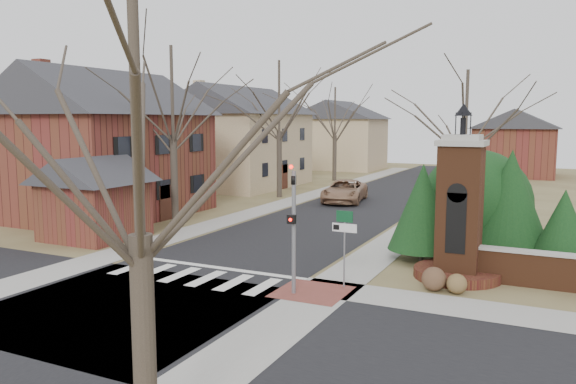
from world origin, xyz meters
The scene contains 29 objects.
ground centered at (0.00, 0.00, 0.00)m, with size 120.00×120.00×0.00m, color brown.
main_street centered at (0.00, 22.00, 0.01)m, with size 8.00×70.00×0.01m, color black.
cross_street centered at (0.00, -3.00, 0.01)m, with size 120.00×8.00×0.01m, color black.
crosswalk_zone centered at (0.00, 0.80, 0.01)m, with size 8.00×2.20×0.02m, color silver.
stop_bar centered at (0.00, 2.30, 0.01)m, with size 8.00×0.35×0.02m, color silver.
sidewalk_right_main centered at (5.20, 22.00, 0.01)m, with size 2.00×60.00×0.02m, color gray.
sidewalk_left centered at (-5.20, 22.00, 0.01)m, with size 2.00×60.00×0.02m, color gray.
curb_apron centered at (4.80, 1.00, 0.01)m, with size 2.40×2.40×0.02m, color brown.
traffic_signal_pole centered at (4.30, 0.57, 2.59)m, with size 0.28×0.41×4.50m.
sign_post centered at (5.59, 1.99, 1.95)m, with size 0.90×0.07×2.75m.
brick_gate_monument centered at (9.00, 4.99, 2.17)m, with size 3.20×3.20×6.47m.
house_brick_left centered at (-13.01, 9.99, 4.66)m, with size 9.80×11.80×9.42m.
house_stucco_left centered at (-13.50, 27.00, 4.59)m, with size 9.80×12.80×9.28m.
garage_left centered at (-8.52, 4.49, 2.24)m, with size 4.80×4.80×4.29m.
house_distant_left centered at (-12.01, 48.00, 4.25)m, with size 10.80×8.80×8.53m.
house_distant_right centered at (7.99, 47.99, 3.65)m, with size 8.80×8.80×7.30m.
evergreen_near centered at (7.20, 7.00, 2.30)m, with size 2.80×2.80×4.10m.
evergreen_mid centered at (10.50, 8.20, 2.60)m, with size 3.40×3.40×4.70m.
evergreen_far centered at (12.50, 7.20, 1.90)m, with size 2.40×2.40×3.30m.
evergreen_mass centered at (9.00, 9.50, 2.40)m, with size 4.80×4.80×4.80m, color #113315.
bare_tree_0 centered at (-7.00, 9.00, 7.70)m, with size 8.05×8.05×11.15m.
bare_tree_1 centered at (-7.00, 22.00, 8.03)m, with size 8.40×8.40×11.64m.
bare_tree_2 centered at (-7.50, 35.00, 7.03)m, with size 7.35×7.35×10.19m.
bare_tree_3 centered at (7.50, 16.00, 6.69)m, with size 7.00×7.00×9.70m.
bare_tree_4 centered at (6.00, -9.00, 6.35)m, with size 6.65×6.65×9.21m.
pickup_truck centered at (-1.60, 21.75, 0.80)m, with size 2.64×5.74×1.59m, color #9A7154.
distant_car centered at (3.40, 39.21, 0.80)m, with size 1.70×4.87×1.61m, color #373B40.
dry_shrub_left centered at (8.53, 3.00, 0.42)m, with size 0.84×0.84×0.84m, color brown.
dry_shrub_right centered at (9.30, 3.00, 0.35)m, with size 0.69×0.69×0.69m, color brown.
Camera 1 is at (12.18, -16.15, 5.87)m, focal length 35.00 mm.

